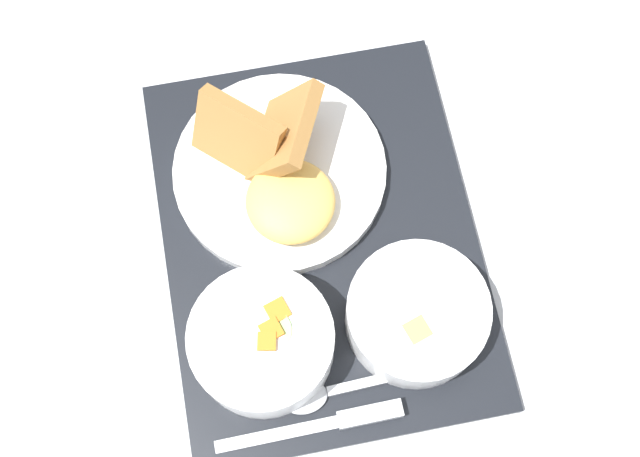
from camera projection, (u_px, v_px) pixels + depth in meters
ground_plane at (320, 242)px, 0.82m from camera, size 4.00×4.00×0.00m
serving_tray at (320, 240)px, 0.81m from camera, size 0.42×0.32×0.01m
bowl_salad at (262, 342)px, 0.74m from camera, size 0.13×0.13×0.07m
bowl_soup at (417, 314)px, 0.75m from camera, size 0.13×0.13×0.05m
plate_main at (278, 170)px, 0.81m from camera, size 0.22×0.22×0.09m
knife at (351, 418)px, 0.74m from camera, size 0.02×0.18×0.02m
spoon at (337, 390)px, 0.75m from camera, size 0.03×0.15×0.01m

